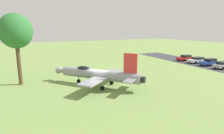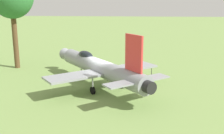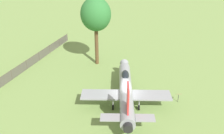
{
  "view_description": "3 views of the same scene",
  "coord_description": "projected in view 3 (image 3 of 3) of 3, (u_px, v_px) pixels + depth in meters",
  "views": [
    {
      "loc": [
        -9.64,
        -22.61,
        7.84
      ],
      "look_at": [
        1.29,
        -1.29,
        2.87
      ],
      "focal_mm": 29.21,
      "sensor_mm": 36.0,
      "label": 1
    },
    {
      "loc": [
        2.85,
        -21.92,
        7.17
      ],
      "look_at": [
        1.07,
        -1.14,
        2.05
      ],
      "focal_mm": 44.16,
      "sensor_mm": 36.0,
      "label": 2
    },
    {
      "loc": [
        13.05,
        -18.5,
        15.43
      ],
      "look_at": [
        -3.92,
        2.4,
        2.5
      ],
      "focal_mm": 38.21,
      "sensor_mm": 36.0,
      "label": 3
    }
  ],
  "objects": [
    {
      "name": "ground_plane",
      "position": [
        125.0,
        103.0,
        27.04
      ],
      "size": [
        200.0,
        200.0,
        0.0
      ],
      "primitive_type": "plane",
      "color": "#75934C"
    },
    {
      "name": "display_jet",
      "position": [
        126.0,
        89.0,
        26.59
      ],
      "size": [
        10.31,
        12.02,
        4.9
      ],
      "rotation": [
        0.0,
        0.0,
        2.23
      ],
      "color": "gray",
      "rests_on": "ground_plane"
    },
    {
      "name": "shade_tree",
      "position": [
        96.0,
        15.0,
        33.55
      ],
      "size": [
        4.46,
        4.21,
        10.03
      ],
      "color": "brown",
      "rests_on": "ground_plane"
    },
    {
      "name": "info_plaque",
      "position": [
        179.0,
        95.0,
        26.98
      ],
      "size": [
        0.71,
        0.69,
        1.14
      ],
      "color": "#333333",
      "rests_on": "ground_plane"
    }
  ]
}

